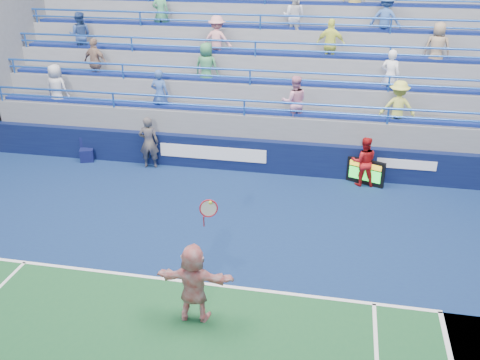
% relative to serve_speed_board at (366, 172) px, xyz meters
% --- Properties ---
extents(ground, '(120.00, 120.00, 0.00)m').
position_rel_serve_speed_board_xyz_m(ground, '(-3.98, -6.15, -0.42)').
color(ground, '#333538').
extents(sponsor_wall, '(18.00, 0.32, 1.10)m').
position_rel_serve_speed_board_xyz_m(sponsor_wall, '(-3.98, 0.35, 0.13)').
color(sponsor_wall, '#0A1038').
rests_on(sponsor_wall, ground).
extents(bleacher_stand, '(18.00, 5.60, 6.13)m').
position_rel_serve_speed_board_xyz_m(bleacher_stand, '(-3.99, 4.12, 1.13)').
color(bleacher_stand, slate).
rests_on(bleacher_stand, ground).
extents(serve_speed_board, '(1.17, 0.57, 0.84)m').
position_rel_serve_speed_board_xyz_m(serve_speed_board, '(0.00, 0.00, 0.00)').
color(serve_speed_board, black).
rests_on(serve_speed_board, ground).
extents(judge_chair, '(0.58, 0.59, 0.80)m').
position_rel_serve_speed_board_xyz_m(judge_chair, '(-9.45, 0.10, -0.16)').
color(judge_chair, '#0D113E').
rests_on(judge_chair, ground).
extents(tennis_player, '(1.62, 0.59, 2.76)m').
position_rel_serve_speed_board_xyz_m(tennis_player, '(-3.52, -7.29, 0.44)').
color(tennis_player, white).
rests_on(tennis_player, ground).
extents(line_judge, '(0.71, 0.53, 1.78)m').
position_rel_serve_speed_board_xyz_m(line_judge, '(-7.11, -0.01, 0.47)').
color(line_judge, '#131735').
rests_on(line_judge, ground).
extents(ball_girl, '(0.82, 0.67, 1.59)m').
position_rel_serve_speed_board_xyz_m(ball_girl, '(-0.09, -0.06, 0.38)').
color(ball_girl, '#B01416').
rests_on(ball_girl, ground).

